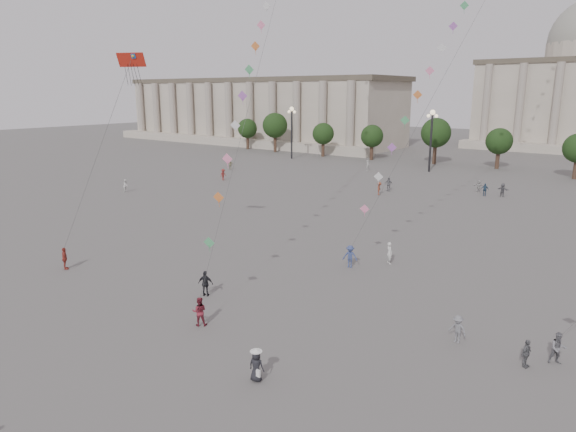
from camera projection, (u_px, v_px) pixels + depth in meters
The scene contains 24 objects.
ground at pixel (179, 361), 26.70m from camera, with size 360.00×360.00×0.00m, color #575452.
hall_west at pixel (256, 111), 141.45m from camera, with size 84.00×26.22×17.20m.
tree_row at pixel (535, 142), 85.82m from camera, with size 137.12×5.12×8.00m.
lamp_post_far_west at pixel (292, 123), 105.58m from camera, with size 2.00×0.90×10.65m.
lamp_post_mid_west at pixel (432, 129), 87.97m from camera, with size 2.00×0.90×10.65m.
person_crowd_0 at pixel (485, 190), 68.71m from camera, with size 1.00×0.42×1.71m, color navy.
person_crowd_1 at pixel (126, 186), 71.48m from camera, with size 0.86×0.67×1.78m, color white.
person_crowd_2 at pixel (223, 175), 80.94m from camera, with size 1.16×0.67×1.80m, color maroon.
person_crowd_4 at pixel (479, 186), 71.49m from camera, with size 1.52×0.48×1.64m, color #B4B4B0.
person_crowd_6 at pixel (458, 329), 28.48m from camera, with size 1.03×0.59×1.60m, color slate.
person_crowd_10 at pixel (368, 165), 90.81m from camera, with size 0.68×0.45×1.87m, color #B7B7B2.
person_crowd_12 at pixel (503, 190), 68.22m from camera, with size 1.67×0.53×1.80m, color #5D5C61.
person_crowd_13 at pixel (389, 253), 41.59m from camera, with size 0.66×0.43×1.81m, color silver.
person_crowd_16 at pixel (389, 184), 72.09m from camera, with size 1.14×0.47×1.94m, color slate.
person_crowd_17 at pixel (379, 189), 69.35m from camera, with size 1.13×0.65×1.75m, color brown.
person_crowd_18 at pixel (526, 353), 25.93m from camera, with size 0.87×0.36×1.49m, color #595A5E.
person_crowd_20 at pixel (230, 165), 92.03m from camera, with size 1.02×0.43×1.75m, color gray.
tourist_0 at pixel (65, 259), 40.24m from camera, with size 1.03×0.43×1.77m, color #9C342A.
tourist_4 at pixel (206, 284), 34.98m from camera, with size 1.05×0.44×1.79m, color black.
kite_flyer_0 at pixel (199, 311), 30.56m from camera, with size 0.86×0.67×1.77m, color maroon.
kite_flyer_1 at pixel (350, 256), 40.70m from camera, with size 1.17×0.67×1.81m, color navy.
kite_flyer_2 at pixel (558, 348), 26.23m from camera, with size 0.83×0.64×1.70m, color slate.
hat_person at pixel (256, 365), 24.66m from camera, with size 0.86×0.66×1.69m.
dragon_kite at pixel (131, 71), 38.95m from camera, with size 2.74×3.28×15.61m.
Camera 1 is at (19.12, -15.83, 13.63)m, focal length 32.00 mm.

